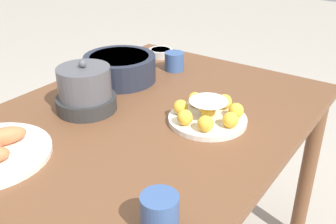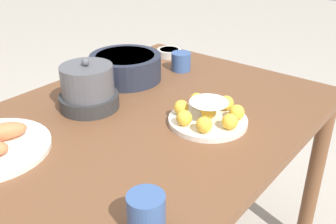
# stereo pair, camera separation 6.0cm
# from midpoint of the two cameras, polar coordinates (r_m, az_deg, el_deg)

# --- Properties ---
(dining_table) EXTENTS (1.35, 0.88, 0.73)m
(dining_table) POSITION_cam_midpoint_polar(r_m,az_deg,el_deg) (1.21, -4.21, -5.80)
(dining_table) COLOR brown
(dining_table) RESTS_ON ground_plane
(cake_plate) EXTENTS (0.24, 0.24, 0.08)m
(cake_plate) POSITION_cam_midpoint_polar(r_m,az_deg,el_deg) (1.17, 7.32, -0.46)
(cake_plate) COLOR silver
(cake_plate) RESTS_ON dining_table
(serving_bowl) EXTENTS (0.26, 0.26, 0.10)m
(serving_bowl) POSITION_cam_midpoint_polar(r_m,az_deg,el_deg) (1.47, -4.99, 6.60)
(serving_bowl) COLOR #232838
(serving_bowl) RESTS_ON dining_table
(sauce_bowl) EXTENTS (0.10, 0.10, 0.03)m
(sauce_bowl) POSITION_cam_midpoint_polar(r_m,az_deg,el_deg) (1.73, 1.17, 8.65)
(sauce_bowl) COLOR beige
(sauce_bowl) RESTS_ON dining_table
(cup_near) EXTENTS (0.08, 0.08, 0.09)m
(cup_near) POSITION_cam_midpoint_polar(r_m,az_deg,el_deg) (0.78, -0.90, -14.66)
(cup_near) COLOR #38568E
(cup_near) RESTS_ON dining_table
(cup_far) EXTENTS (0.08, 0.08, 0.07)m
(cup_far) POSITION_cam_midpoint_polar(r_m,az_deg,el_deg) (1.56, 3.01, 7.32)
(cup_far) COLOR #38568E
(cup_far) RESTS_ON dining_table
(warming_pot) EXTENTS (0.19, 0.19, 0.17)m
(warming_pot) POSITION_cam_midpoint_polar(r_m,az_deg,el_deg) (1.26, -10.19, 3.37)
(warming_pot) COLOR #2D2D2D
(warming_pot) RESTS_ON dining_table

